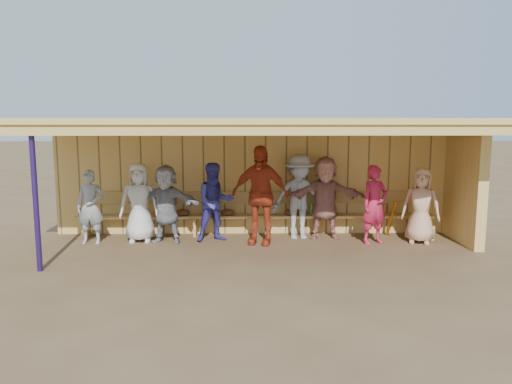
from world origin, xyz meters
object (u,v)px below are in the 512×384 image
at_px(player_d, 260,195).
at_px(player_extra, 166,204).
at_px(player_f, 325,198).
at_px(player_h, 421,205).
at_px(player_a, 90,207).
at_px(player_e, 299,197).
at_px(player_g, 375,205).
at_px(player_b, 139,203).
at_px(player_c, 215,202).
at_px(bench, 255,211).

bearing_deg(player_d, player_extra, -167.68).
distance_m(player_f, player_h, 1.91).
height_order(player_a, player_f, player_f).
height_order(player_e, player_h, player_e).
relative_size(player_a, player_g, 0.94).
relative_size(player_a, player_b, 0.92).
bearing_deg(player_f, player_g, -24.78).
distance_m(player_b, player_c, 1.53).
distance_m(player_g, bench, 2.51).
distance_m(player_b, player_f, 3.82).
relative_size(player_d, player_h, 1.29).
bearing_deg(player_a, player_d, -0.68).
height_order(player_h, bench, player_h).
xyz_separation_m(player_d, player_extra, (-1.89, 0.14, -0.20)).
bearing_deg(player_c, bench, 13.53).
bearing_deg(player_extra, player_g, 8.60).
bearing_deg(player_extra, player_a, -166.96).
distance_m(player_f, bench, 1.52).
distance_m(player_a, bench, 3.39).
xyz_separation_m(player_a, player_d, (3.38, -0.08, 0.24)).
relative_size(player_f, bench, 0.23).
relative_size(player_d, player_extra, 1.25).
bearing_deg(bench, player_h, -12.54).
distance_m(player_b, bench, 2.44).
bearing_deg(player_extra, bench, 29.52).
distance_m(player_c, bench, 1.02).
relative_size(player_g, bench, 0.21).
bearing_deg(player_d, player_b, -168.47).
relative_size(player_d, bench, 0.26).
bearing_deg(player_b, player_e, -1.15).
bearing_deg(player_e, player_extra, -179.99).
bearing_deg(player_h, player_c, -164.89).
xyz_separation_m(player_a, player_c, (2.48, 0.15, 0.06)).
xyz_separation_m(player_b, player_f, (3.81, 0.23, 0.05)).
distance_m(player_extra, bench, 1.93).
bearing_deg(player_g, bench, 138.91).
xyz_separation_m(player_a, player_extra, (1.50, 0.06, 0.05)).
xyz_separation_m(player_e, bench, (-0.90, 0.31, -0.36)).
relative_size(player_b, player_h, 1.05).
bearing_deg(player_c, player_e, -11.71).
bearing_deg(player_f, player_extra, -172.22).
distance_m(player_e, player_f, 0.55).
relative_size(player_c, player_f, 0.94).
bearing_deg(player_f, player_e, -176.70).
bearing_deg(bench, player_b, -167.16).
bearing_deg(player_c, player_d, -33.15).
bearing_deg(player_g, player_e, 139.58).
distance_m(player_d, player_f, 1.45).
height_order(player_a, player_e, player_e).
bearing_deg(player_e, player_h, -16.22).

